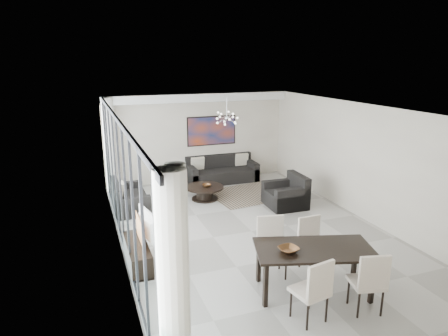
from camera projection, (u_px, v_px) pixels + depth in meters
name	position (u px, v px, depth m)	size (l,w,h in m)	color
room_shell	(271.00, 171.00, 9.23)	(6.00, 9.00, 2.90)	#A8A39B
window_wall	(125.00, 185.00, 8.13)	(0.37, 8.95, 2.90)	white
soffit	(198.00, 98.00, 12.63)	(5.98, 0.40, 0.26)	white
painting	(212.00, 131.00, 13.24)	(1.68, 0.04, 0.98)	#AB3D17
chandelier	(227.00, 118.00, 11.20)	(0.66, 0.66, 0.71)	silver
rug	(251.00, 194.00, 12.09)	(2.38, 1.83, 0.01)	black
coffee_table	(205.00, 192.00, 11.58)	(1.10, 1.10, 0.39)	black
bowl_coffee	(207.00, 186.00, 11.49)	(0.26, 0.26, 0.08)	brown
sofa_main	(222.00, 173.00, 13.31)	(2.30, 0.94, 0.84)	black
loveseat	(128.00, 200.00, 10.79)	(0.88, 1.56, 0.78)	black
armchair	(287.00, 196.00, 11.01)	(1.02, 1.08, 0.88)	black
side_table	(158.00, 180.00, 12.11)	(0.43, 0.43, 0.59)	black
tv_console	(137.00, 254.00, 7.89)	(0.40, 1.41, 0.44)	black
television	(145.00, 228.00, 7.75)	(1.11, 0.15, 0.64)	gray
dining_table	(314.00, 253.00, 6.81)	(2.20, 1.53, 0.83)	black
dining_chair_sw	(315.00, 287.00, 6.01)	(0.57, 0.57, 1.07)	beige
dining_chair_se	(370.00, 279.00, 6.23)	(0.59, 0.59, 1.07)	beige
dining_chair_nw	(271.00, 241.00, 7.47)	(0.60, 0.60, 1.11)	beige
dining_chair_ne	(311.00, 239.00, 7.66)	(0.49, 0.49, 1.03)	beige
bowl_dining	(289.00, 250.00, 6.64)	(0.33, 0.33, 0.08)	brown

